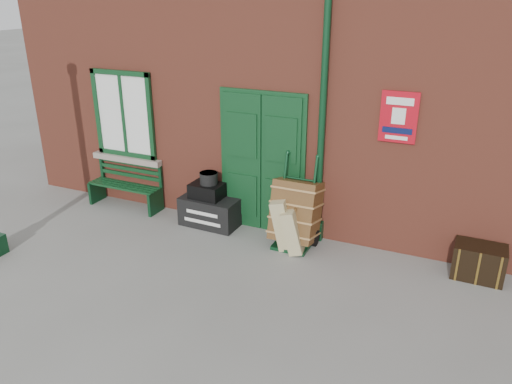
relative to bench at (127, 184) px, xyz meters
The scene contains 10 objects.
ground 3.19m from the bench, 24.59° to the right, with size 80.00×80.00×0.00m, color gray.
station_building 4.00m from the bench, 37.17° to the left, with size 10.30×4.30×4.36m.
bench is the anchor object (origin of this frame).
houdini_trunk 1.76m from the bench, ahead, with size 0.96×0.53×0.48m, color black.
strongbox 1.71m from the bench, ahead, with size 0.53×0.38×0.24m, color black.
hatbox 1.77m from the bench, ahead, with size 0.29×0.29×0.19m, color black.
suitcase_back 3.14m from the bench, ahead, with size 0.22×0.55×0.77m, color tan.
suitcase_front 3.33m from the bench, ahead, with size 0.20×0.49×0.66m, color tan.
porter_trolley 3.27m from the bench, ahead, with size 0.68×0.73×1.38m.
dark_trunk 5.87m from the bench, ahead, with size 0.66×0.43×0.48m, color black.
Camera 1 is at (2.62, -5.34, 3.65)m, focal length 35.00 mm.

